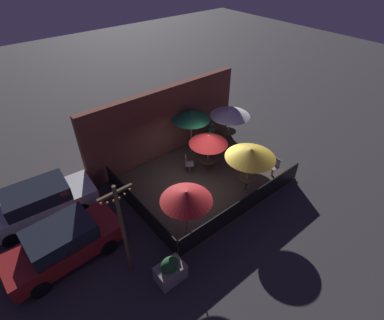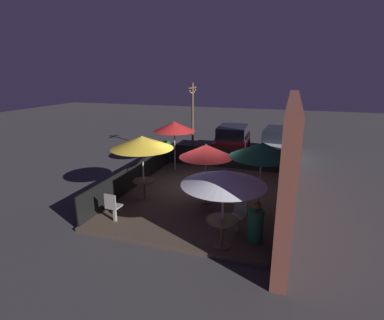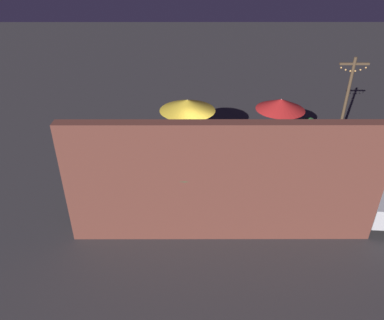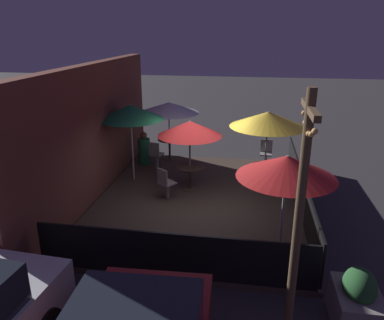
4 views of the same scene
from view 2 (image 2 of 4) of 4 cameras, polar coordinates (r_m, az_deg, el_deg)
name	(u,v)px [view 2 (image 2 of 4)]	position (r m, az deg, el deg)	size (l,w,h in m)	color
ground_plane	(201,197)	(11.44, 1.68, -7.12)	(60.00, 60.00, 0.00)	#383538
patio_deck	(201,196)	(11.42, 1.69, -6.84)	(7.25, 5.61, 0.12)	#47382D
building_wall	(289,156)	(10.41, 18.00, 0.73)	(8.85, 0.36, 3.79)	brown
fence_front	(135,175)	(12.24, -10.79, -2.83)	(7.05, 0.05, 0.95)	black
fence_side_left	(222,158)	(14.52, 5.75, 0.43)	(0.05, 5.41, 0.95)	black
patio_umbrella_0	(224,178)	(7.46, 6.05, -3.35)	(2.15, 2.15, 2.11)	#B2B2B7
patio_umbrella_1	(206,151)	(10.14, 2.70, 1.72)	(1.84, 1.84, 2.10)	#B2B2B7
patio_umbrella_2	(142,142)	(10.47, -9.51, 3.35)	(2.18, 2.18, 2.34)	#B2B2B7
patio_umbrella_3	(262,150)	(9.28, 13.19, 1.91)	(1.99, 1.99, 2.41)	#B2B2B7
patio_umbrella_4	(174,127)	(13.86, -3.37, 6.38)	(1.94, 1.94, 2.27)	#B2B2B7
dining_table_0	(222,225)	(8.00, 5.77, -12.25)	(0.83, 0.83, 0.78)	#4C3828
dining_table_1	(206,186)	(10.53, 2.61, -5.02)	(0.87, 0.87, 0.76)	#4C3828
dining_table_2	(144,184)	(10.92, -9.13, -4.59)	(0.77, 0.77, 0.73)	#4C3828
patio_chair_0	(113,206)	(9.50, -14.84, -8.50)	(0.42, 0.42, 0.96)	gray
patio_chair_1	(226,183)	(11.15, 6.46, -4.38)	(0.56, 0.56, 0.93)	gray
patio_chair_2	(239,214)	(8.85, 8.89, -10.09)	(0.49, 0.49, 0.95)	gray
patron_0	(256,223)	(8.45, 12.02, -11.74)	(0.60, 0.60, 1.16)	#236642
planter_box	(166,152)	(16.09, -4.90, 1.58)	(1.00, 0.70, 1.08)	gray
light_post	(193,117)	(16.15, 0.12, 8.14)	(1.10, 0.12, 4.04)	brown
parked_car_0	(232,139)	(17.43, 7.67, 3.89)	(4.14, 1.93, 1.62)	maroon
parked_car_1	(279,143)	(17.19, 16.24, 3.22)	(4.50, 2.02, 1.62)	silver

